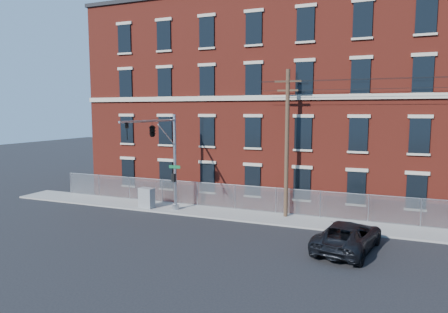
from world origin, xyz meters
TOP-DOWN VIEW (x-y plane):
  - ground at (0.00, 0.00)m, footprint 140.00×140.00m
  - mill_building at (12.00, 13.93)m, footprint 55.30×14.32m
  - traffic_signal_mast at (-6.00, 2.18)m, footprint 0.90×6.75m
  - utility_pole_near at (2.00, 5.60)m, footprint 1.80×0.28m
  - pickup_truck at (6.50, 0.52)m, footprint 3.63×5.98m
  - utility_cabinet at (-8.29, 4.20)m, footprint 1.28×0.80m

SIDE VIEW (x-z plane):
  - ground at x=0.00m, z-range 0.00..0.00m
  - pickup_truck at x=6.50m, z-range 0.00..1.55m
  - utility_cabinet at x=-8.29m, z-range 0.12..1.61m
  - utility_pole_near at x=2.00m, z-range 0.34..10.34m
  - traffic_signal_mast at x=-6.00m, z-range 1.89..8.89m
  - mill_building at x=12.00m, z-range 0.00..16.30m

